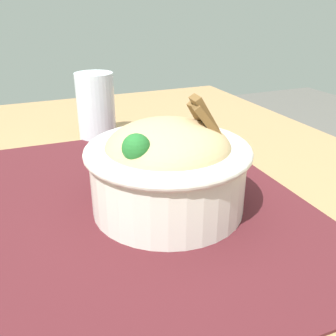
# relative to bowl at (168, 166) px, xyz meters

# --- Properties ---
(table) EXTENTS (1.18, 0.78, 0.71)m
(table) POSITION_rel_bowl_xyz_m (-0.01, 0.02, -0.13)
(table) COLOR #99754C
(table) RESTS_ON ground_plane
(placemat) EXTENTS (0.49, 0.37, 0.00)m
(placemat) POSITION_rel_bowl_xyz_m (0.03, 0.01, -0.05)
(placemat) COLOR #47191E
(placemat) RESTS_ON table
(bowl) EXTENTS (0.18, 0.18, 0.13)m
(bowl) POSITION_rel_bowl_xyz_m (0.00, 0.00, 0.00)
(bowl) COLOR silver
(bowl) RESTS_ON placemat
(fork) EXTENTS (0.03, 0.13, 0.00)m
(fork) POSITION_rel_bowl_xyz_m (0.12, -0.01, -0.05)
(fork) COLOR #BCBCBC
(fork) RESTS_ON placemat
(drinking_glass) EXTENTS (0.06, 0.06, 0.11)m
(drinking_glass) POSITION_rel_bowl_xyz_m (0.28, 0.02, -0.01)
(drinking_glass) COLOR silver
(drinking_glass) RESTS_ON table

